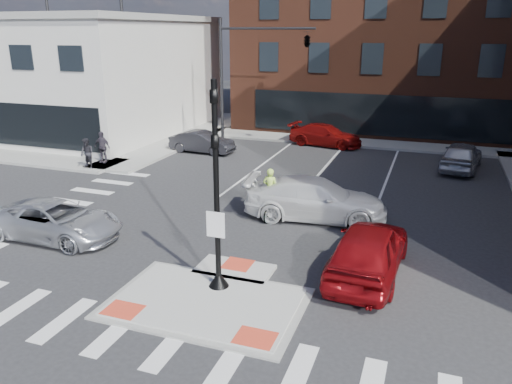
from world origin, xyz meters
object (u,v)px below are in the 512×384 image
at_px(silver_suv, 55,220).
at_px(pedestrian_b, 102,147).
at_px(bg_car_red, 325,135).
at_px(pedestrian_a, 87,153).
at_px(bg_car_dark, 202,142).
at_px(bg_car_silver, 461,156).
at_px(white_pickup, 315,199).
at_px(red_sedan, 369,249).
at_px(cyclist, 270,202).

distance_m(silver_suv, pedestrian_b, 10.61).
relative_size(bg_car_red, pedestrian_a, 2.96).
height_order(silver_suv, pedestrian_b, pedestrian_b).
height_order(bg_car_dark, bg_car_silver, bg_car_silver).
bearing_deg(bg_car_silver, bg_car_dark, 13.50).
relative_size(bg_car_dark, bg_car_red, 0.85).
relative_size(bg_car_silver, pedestrian_a, 2.82).
bearing_deg(white_pickup, red_sedan, -155.13).
height_order(bg_car_silver, bg_car_red, bg_car_silver).
relative_size(white_pickup, cyclist, 2.71).
distance_m(bg_car_red, cyclist, 14.05).
relative_size(bg_car_red, pedestrian_b, 2.71).
distance_m(cyclist, pedestrian_b, 12.56).
height_order(bg_car_dark, cyclist, cyclist).
height_order(silver_suv, red_sedan, red_sedan).
distance_m(pedestrian_a, pedestrian_b, 1.33).
xyz_separation_m(bg_car_dark, bg_car_silver, (15.06, 1.14, 0.11)).
xyz_separation_m(bg_car_silver, pedestrian_a, (-19.07, -7.08, 0.18)).
relative_size(red_sedan, bg_car_red, 1.05).
bearing_deg(pedestrian_b, white_pickup, -13.97).
bearing_deg(white_pickup, bg_car_red, 3.29).
height_order(white_pickup, cyclist, cyclist).
bearing_deg(white_pickup, cyclist, 103.25).
relative_size(silver_suv, bg_car_silver, 1.09).
relative_size(silver_suv, bg_car_red, 1.04).
bearing_deg(cyclist, bg_car_red, -88.17).
distance_m(red_sedan, white_pickup, 5.06).
bearing_deg(white_pickup, pedestrian_a, 70.52).
height_order(silver_suv, pedestrian_a, pedestrian_a).
xyz_separation_m(red_sedan, bg_car_red, (-5.18, 17.68, -0.16)).
bearing_deg(bg_car_red, pedestrian_b, 139.52).
bearing_deg(pedestrian_a, bg_car_red, 56.97).
bearing_deg(red_sedan, bg_car_dark, -44.72).
relative_size(silver_suv, red_sedan, 0.99).
bearing_deg(red_sedan, white_pickup, -55.04).
xyz_separation_m(silver_suv, red_sedan, (11.14, 0.93, 0.16)).
height_order(bg_car_dark, bg_car_red, bg_car_red).
bearing_deg(cyclist, white_pickup, -160.82).
relative_size(bg_car_dark, pedestrian_a, 2.50).
xyz_separation_m(white_pickup, bg_car_red, (-2.49, 13.39, -0.13)).
distance_m(silver_suv, bg_car_silver, 20.81).
relative_size(pedestrian_a, pedestrian_b, 0.92).
bearing_deg(bg_car_dark, cyclist, -138.17).
xyz_separation_m(white_pickup, pedestrian_a, (-13.30, 2.88, 0.14)).
bearing_deg(pedestrian_a, silver_suv, -46.37).
distance_m(bg_car_silver, cyclist, 12.98).
bearing_deg(silver_suv, bg_car_red, -17.49).
height_order(red_sedan, bg_car_silver, red_sedan).
relative_size(red_sedan, pedestrian_b, 2.84).
bearing_deg(bg_car_silver, white_pickup, 69.08).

